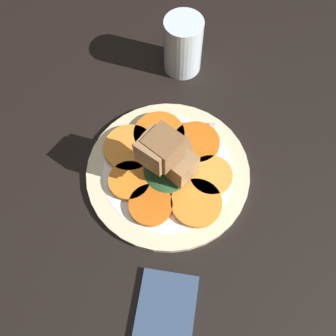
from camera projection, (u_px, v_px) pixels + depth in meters
table_slab at (168, 176)px, 72.24cm from camera, size 120.00×120.00×2.00cm
plate at (168, 172)px, 70.89cm from camera, size 27.45×27.45×1.05cm
carrot_slice_0 at (129, 181)px, 68.99cm from camera, size 6.92×6.92×0.99cm
carrot_slice_1 at (151, 205)px, 67.06cm from camera, size 7.06×7.06×0.99cm
carrot_slice_2 at (196, 203)px, 67.23cm from camera, size 8.26×8.26×0.99cm
carrot_slice_3 at (211, 177)px, 69.34cm from camera, size 7.17×7.17×0.99cm
carrot_slice_4 at (196, 143)px, 72.23cm from camera, size 8.10×8.10×0.99cm
carrot_slice_5 at (159, 134)px, 73.00cm from camera, size 8.87×8.87×0.99cm
carrot_slice_6 at (130, 148)px, 71.76cm from camera, size 8.93×8.93×0.99cm
center_pile at (168, 158)px, 65.57cm from camera, size 9.29×9.79×11.20cm
fork at (207, 174)px, 69.89cm from camera, size 19.10×2.44×0.40cm
water_glass at (183, 45)px, 76.78cm from camera, size 7.09×7.09×11.25cm
napkin at (164, 321)px, 60.34cm from camera, size 13.98×8.39×0.80cm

